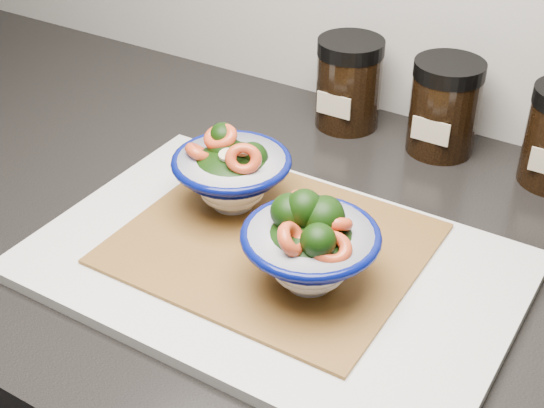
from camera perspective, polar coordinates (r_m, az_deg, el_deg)
The scene contains 7 objects.
countertop at distance 0.74m, azimuth 10.49°, elevation -6.61°, with size 3.50×0.60×0.04m, color black.
cutting_board at distance 0.72m, azimuth 0.05°, elevation -4.62°, with size 0.45×0.30×0.01m, color silver.
bamboo_mat at distance 0.74m, azimuth 0.00°, elevation -2.97°, with size 0.28×0.24×0.00m, color #9E692F.
bowl_left at distance 0.77m, azimuth -3.05°, elevation 2.41°, with size 0.12×0.12×0.09m.
bowl_right at distance 0.66m, azimuth 2.94°, elevation -3.14°, with size 0.12×0.12×0.09m.
spice_jar_a at distance 0.95m, azimuth 5.80°, elevation 9.05°, with size 0.08×0.08×0.11m.
spice_jar_b at distance 0.91m, azimuth 12.85°, elevation 7.13°, with size 0.08×0.08×0.11m.
Camera 1 is at (0.17, 0.91, 1.36)m, focal length 50.00 mm.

